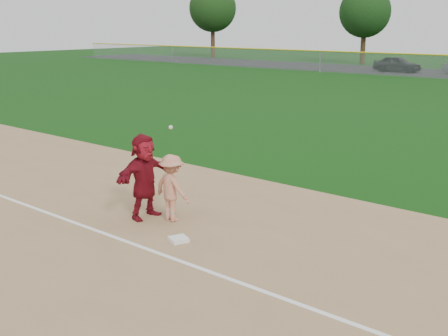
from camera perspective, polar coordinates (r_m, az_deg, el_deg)
The scene contains 8 objects.
ground at distance 12.09m, azimuth -4.59°, elevation -7.35°, with size 160.00×160.00×0.00m, color #0E3C0B.
foul_line at distance 11.57m, azimuth -7.38°, elevation -8.32°, with size 60.00×0.10×0.01m, color white.
first_base at distance 11.99m, azimuth -4.64°, elevation -7.23°, with size 0.36×0.36×0.08m, color white.
base_runner at distance 13.23m, azimuth -8.09°, elevation -0.83°, with size 1.87×0.59×2.01m, color maroon.
car_left at distance 57.35m, azimuth 17.19°, elevation 10.06°, with size 1.79×4.44×1.51m, color black.
first_base_play at distance 13.02m, azimuth -5.31°, elevation -2.01°, with size 1.04×0.75×2.35m.
tree_0 at distance 79.35m, azimuth -1.15°, elevation 15.92°, with size 6.40×6.40×9.81m.
tree_1 at distance 67.94m, azimuth 14.14°, elevation 15.12°, with size 5.80×5.80×8.75m.
Camera 1 is at (7.90, -7.99, 4.47)m, focal length 45.00 mm.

